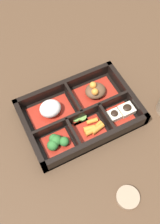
% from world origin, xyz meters
% --- Properties ---
extents(ground_plane, '(3.00, 3.00, 0.00)m').
position_xyz_m(ground_plane, '(0.00, 0.00, 0.00)').
color(ground_plane, '#4C3523').
extents(bento_base, '(0.32, 0.22, 0.01)m').
position_xyz_m(bento_base, '(0.00, 0.00, 0.01)').
color(bento_base, black).
rests_on(bento_base, ground_plane).
extents(bento_rim, '(0.32, 0.22, 0.05)m').
position_xyz_m(bento_rim, '(0.00, -0.00, 0.02)').
color(bento_rim, black).
rests_on(bento_rim, ground_plane).
extents(bowl_rice, '(0.13, 0.09, 0.05)m').
position_xyz_m(bowl_rice, '(-0.07, 0.04, 0.03)').
color(bowl_rice, maroon).
rests_on(bowl_rice, bento_base).
extents(bowl_stew, '(0.13, 0.09, 0.05)m').
position_xyz_m(bowl_stew, '(0.07, 0.04, 0.03)').
color(bowl_stew, maroon).
rests_on(bowl_stew, bento_base).
extents(bowl_greens, '(0.08, 0.06, 0.04)m').
position_xyz_m(bowl_greens, '(-0.10, -0.05, 0.03)').
color(bowl_greens, maroon).
rests_on(bowl_greens, bento_base).
extents(bowl_carrots, '(0.08, 0.06, 0.02)m').
position_xyz_m(bowl_carrots, '(0.01, -0.06, 0.02)').
color(bowl_carrots, maroon).
rests_on(bowl_carrots, bento_base).
extents(bowl_tofu, '(0.08, 0.06, 0.03)m').
position_xyz_m(bowl_tofu, '(0.10, -0.05, 0.02)').
color(bowl_tofu, maroon).
rests_on(bowl_tofu, bento_base).
extents(bowl_pickles, '(0.04, 0.04, 0.01)m').
position_xyz_m(bowl_pickles, '(-0.01, -0.01, 0.02)').
color(bowl_pickles, maroon).
rests_on(bowl_pickles, bento_base).
extents(sauce_dish, '(0.06, 0.06, 0.01)m').
position_xyz_m(sauce_dish, '(0.00, -0.26, 0.01)').
color(sauce_dish, gray).
rests_on(sauce_dish, ground_plane).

